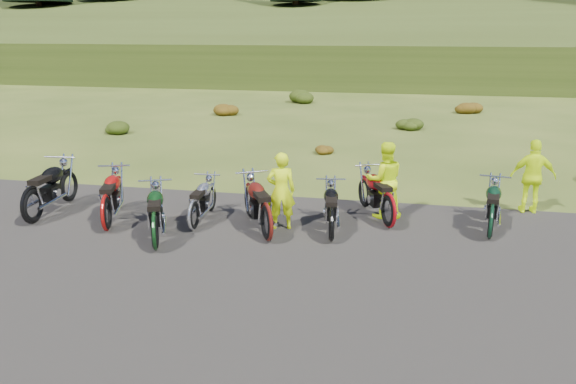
% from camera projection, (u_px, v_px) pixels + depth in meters
% --- Properties ---
extents(ground, '(300.00, 300.00, 0.00)m').
position_uv_depth(ground, '(273.00, 261.00, 10.38)').
color(ground, '#384918').
rests_on(ground, ground).
extents(gravel_pad, '(20.00, 12.00, 0.04)m').
position_uv_depth(gravel_pad, '(244.00, 313.00, 8.50)').
color(gravel_pad, black).
rests_on(gravel_pad, ground).
extents(hill_slope, '(300.00, 45.97, 9.37)m').
position_uv_depth(hill_slope, '(382.00, 68.00, 57.36)').
color(hill_slope, '#334115').
rests_on(hill_slope, ground).
extents(hill_plateau, '(300.00, 90.00, 9.17)m').
position_uv_depth(hill_plateau, '(394.00, 47.00, 113.73)').
color(hill_plateau, '#334115').
rests_on(hill_plateau, ground).
extents(shrub_1, '(1.03, 1.03, 0.61)m').
position_uv_depth(shrub_1, '(116.00, 126.00, 22.63)').
color(shrub_1, black).
rests_on(shrub_1, ground).
extents(shrub_2, '(1.30, 1.30, 0.77)m').
position_uv_depth(shrub_2, '(224.00, 108.00, 27.04)').
color(shrub_2, '#68330D').
rests_on(shrub_2, ground).
extents(shrub_3, '(1.56, 1.56, 0.92)m').
position_uv_depth(shrub_3, '(303.00, 95.00, 31.45)').
color(shrub_3, black).
rests_on(shrub_3, ground).
extents(shrub_4, '(0.77, 0.77, 0.45)m').
position_uv_depth(shrub_4, '(322.00, 147.00, 19.03)').
color(shrub_4, '#68330D').
rests_on(shrub_4, ground).
extents(shrub_5, '(1.03, 1.03, 0.61)m').
position_uv_depth(shrub_5, '(409.00, 122.00, 23.44)').
color(shrub_5, black).
rests_on(shrub_5, ground).
extents(shrub_6, '(1.30, 1.30, 0.77)m').
position_uv_depth(shrub_6, '(468.00, 105.00, 27.85)').
color(shrub_6, '#68330D').
rests_on(shrub_6, ground).
extents(motorcycle_0, '(0.93, 2.39, 1.23)m').
position_uv_depth(motorcycle_0, '(35.00, 224.00, 12.31)').
color(motorcycle_0, black).
rests_on(motorcycle_0, ground).
extents(motorcycle_1, '(1.37, 2.31, 1.15)m').
position_uv_depth(motorcycle_1, '(108.00, 232.00, 11.87)').
color(motorcycle_1, '#960C0A').
rests_on(motorcycle_1, ground).
extents(motorcycle_2, '(1.45, 2.23, 1.11)m').
position_uv_depth(motorcycle_2, '(156.00, 251.00, 10.86)').
color(motorcycle_2, black).
rests_on(motorcycle_2, ground).
extents(motorcycle_3, '(0.69, 1.89, 0.98)m').
position_uv_depth(motorcycle_3, '(194.00, 231.00, 11.91)').
color(motorcycle_3, silver).
rests_on(motorcycle_3, ground).
extents(motorcycle_4, '(1.70, 2.30, 1.16)m').
position_uv_depth(motorcycle_4, '(267.00, 242.00, 11.31)').
color(motorcycle_4, '#55130E').
rests_on(motorcycle_4, ground).
extents(motorcycle_5, '(0.94, 2.04, 1.03)m').
position_uv_depth(motorcycle_5, '(331.00, 242.00, 11.29)').
color(motorcycle_5, black).
rests_on(motorcycle_5, ground).
extents(motorcycle_6, '(1.54, 2.26, 1.13)m').
position_uv_depth(motorcycle_6, '(388.00, 229.00, 12.04)').
color(motorcycle_6, maroon).
rests_on(motorcycle_6, ground).
extents(motorcycle_7, '(0.99, 2.11, 1.06)m').
position_uv_depth(motorcycle_7, '(489.00, 240.00, 11.41)').
color(motorcycle_7, black).
rests_on(motorcycle_7, ground).
extents(person_middle, '(0.69, 0.54, 1.66)m').
position_uv_depth(person_middle, '(281.00, 192.00, 11.77)').
color(person_middle, '#C9E70C').
rests_on(person_middle, ground).
extents(person_right_a, '(0.97, 0.83, 1.72)m').
position_uv_depth(person_right_a, '(385.00, 181.00, 12.48)').
color(person_right_a, '#C9E70C').
rests_on(person_right_a, ground).
extents(person_right_b, '(1.02, 0.46, 1.71)m').
position_uv_depth(person_right_b, '(533.00, 178.00, 12.79)').
color(person_right_b, '#C9E70C').
rests_on(person_right_b, ground).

